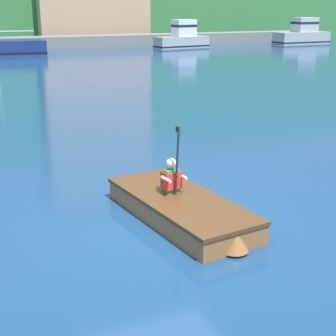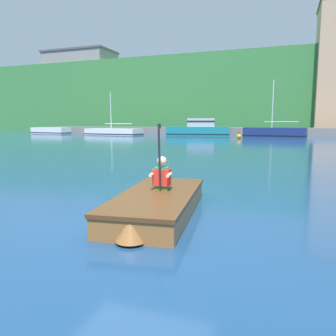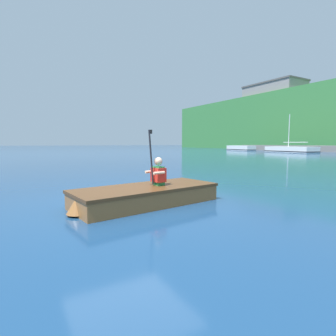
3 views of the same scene
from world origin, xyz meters
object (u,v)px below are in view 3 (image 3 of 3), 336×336
object	(u,v)px
moored_boat_dock_east_end	(290,150)
person_paddler	(158,173)
moored_boat_dock_west_end	(241,148)
rowboat_foreground	(145,194)

from	to	relation	value
moored_boat_dock_east_end	person_paddler	distance (m)	35.26
moored_boat_dock_west_end	rowboat_foreground	xyz separation A→B (m)	(28.24, -31.76, -0.18)
moored_boat_dock_west_end	moored_boat_dock_east_end	bearing A→B (deg)	-5.95
moored_boat_dock_west_end	rowboat_foreground	size ratio (longest dim) A/B	1.92
moored_boat_dock_west_end	moored_boat_dock_east_end	distance (m)	10.34
moored_boat_dock_east_end	rowboat_foreground	distance (m)	35.56
person_paddler	moored_boat_dock_east_end	bearing A→B (deg)	120.54
moored_boat_dock_east_end	person_paddler	size ratio (longest dim) A/B	6.55
moored_boat_dock_east_end	rowboat_foreground	world-z (taller)	moored_boat_dock_east_end
moored_boat_dock_west_end	person_paddler	xyz separation A→B (m)	(28.20, -31.44, 0.24)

